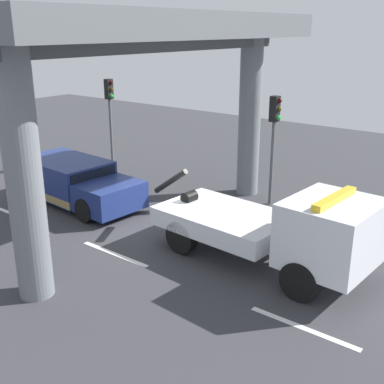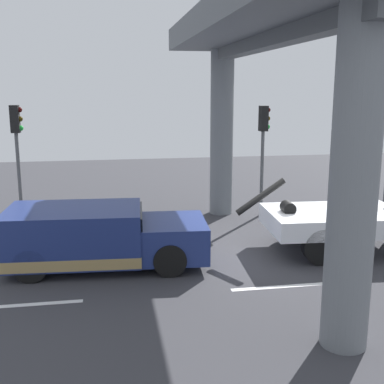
% 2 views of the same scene
% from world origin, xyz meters
% --- Properties ---
extents(ground_plane, '(60.00, 40.00, 0.10)m').
position_xyz_m(ground_plane, '(0.00, 0.00, -0.05)').
color(ground_plane, '#38383D').
extents(lane_stripe_west, '(2.60, 0.16, 0.01)m').
position_xyz_m(lane_stripe_west, '(-6.00, -2.20, 0.00)').
color(lane_stripe_west, silver).
rests_on(lane_stripe_west, ground).
extents(lane_stripe_mid, '(2.60, 0.16, 0.01)m').
position_xyz_m(lane_stripe_mid, '(0.00, -2.20, 0.00)').
color(lane_stripe_mid, silver).
rests_on(lane_stripe_mid, ground).
extents(towed_van_green, '(5.32, 2.50, 1.58)m').
position_xyz_m(towed_van_green, '(-4.40, 0.00, 0.78)').
color(towed_van_green, navy).
rests_on(towed_van_green, ground).
extents(overpass_structure, '(3.60, 11.88, 6.73)m').
position_xyz_m(overpass_structure, '(0.12, 0.00, 5.65)').
color(overpass_structure, slate).
rests_on(overpass_structure, ground).
extents(traffic_light_near, '(0.39, 0.32, 4.10)m').
position_xyz_m(traffic_light_near, '(-6.98, 4.33, 2.99)').
color(traffic_light_near, '#515456').
rests_on(traffic_light_near, ground).
extents(traffic_light_far, '(0.39, 0.32, 4.03)m').
position_xyz_m(traffic_light_far, '(1.52, 4.33, 2.94)').
color(traffic_light_far, '#515456').
rests_on(traffic_light_far, ground).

